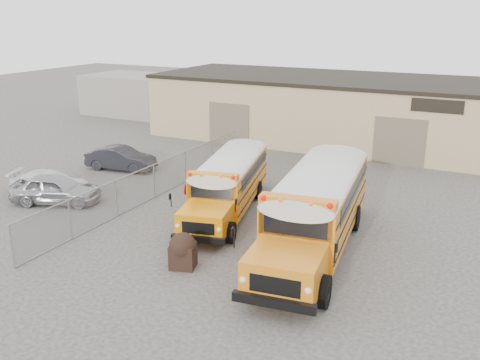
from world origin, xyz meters
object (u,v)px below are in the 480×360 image
at_px(school_bus_right, 344,161).
at_px(car_dark, 121,158).
at_px(car_white, 51,183).
at_px(car_silver, 56,189).
at_px(school_bus_left, 252,151).
at_px(tarp_bundle, 183,250).

bearing_deg(school_bus_right, car_dark, -174.12).
xyz_separation_m(school_bus_right, car_white, (-13.82, -6.72, -1.26)).
relative_size(school_bus_right, car_silver, 2.57).
height_order(car_silver, car_white, car_silver).
relative_size(school_bus_left, tarp_bundle, 6.81).
bearing_deg(car_dark, car_white, 166.93).
distance_m(school_bus_right, car_white, 15.42).
bearing_deg(tarp_bundle, school_bus_right, 74.43).
distance_m(school_bus_left, tarp_bundle, 11.95).
bearing_deg(car_silver, school_bus_right, -80.86).
xyz_separation_m(school_bus_left, school_bus_right, (5.67, -0.89, 0.32)).
xyz_separation_m(school_bus_left, car_dark, (-7.78, -2.27, -0.85)).
bearing_deg(car_dark, school_bus_left, -82.82).
relative_size(school_bus_right, car_dark, 2.66).
height_order(school_bus_left, tarp_bundle, school_bus_left).
bearing_deg(car_silver, car_white, 32.87).
relative_size(car_silver, car_white, 1.04).
distance_m(school_bus_right, car_silver, 14.70).
bearing_deg(car_white, car_silver, -141.32).
bearing_deg(school_bus_right, car_white, -154.07).
xyz_separation_m(school_bus_right, car_dark, (-13.45, -1.38, -1.18)).
xyz_separation_m(tarp_bundle, car_dark, (-10.46, 9.34, -0.01)).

